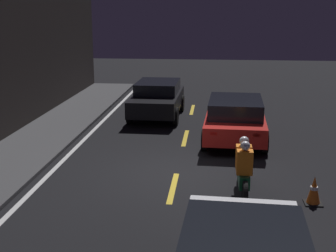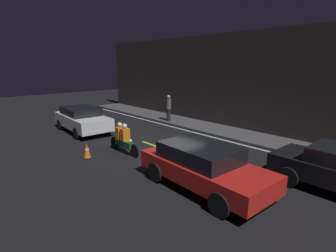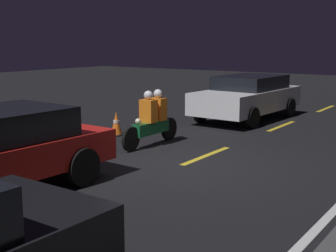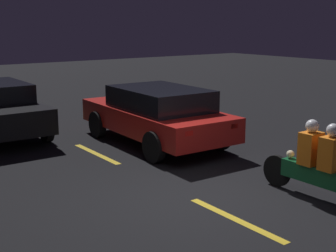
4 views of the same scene
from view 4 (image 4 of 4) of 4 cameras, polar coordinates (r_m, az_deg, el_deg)
ground_plane at (r=8.01m, az=3.16°, el=-8.96°), size 56.00×56.00×0.00m
lane_dash_c at (r=7.32m, az=8.23°, el=-11.18°), size 2.00×0.14×0.01m
lane_dash_d at (r=10.80m, az=-8.72°, el=-3.37°), size 2.00×0.14×0.01m
lane_dash_e at (r=14.83m, az=-16.83°, el=0.58°), size 2.00×0.14×0.01m
taxi_red at (r=11.39m, az=-1.41°, el=1.55°), size 4.48×2.12×1.41m
motorcycle at (r=8.18m, az=17.81°, el=-4.38°), size 2.16×0.37×1.36m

